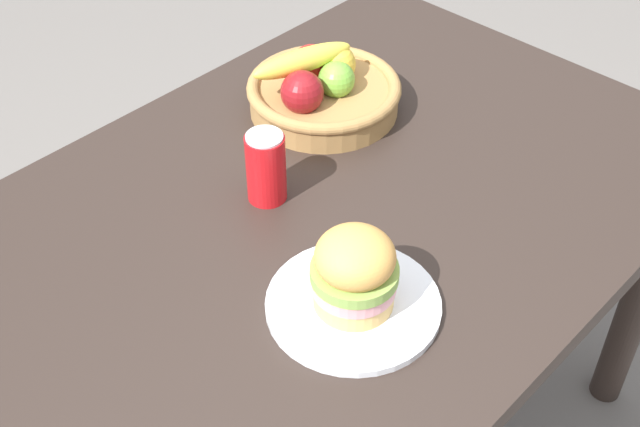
{
  "coord_description": "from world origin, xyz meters",
  "views": [
    {
      "loc": [
        -0.74,
        -0.72,
        1.67
      ],
      "look_at": [
        -0.04,
        -0.06,
        0.81
      ],
      "focal_mm": 47.32,
      "sensor_mm": 36.0,
      "label": 1
    }
  ],
  "objects": [
    {
      "name": "plate",
      "position": [
        -0.11,
        -0.19,
        0.76
      ],
      "size": [
        0.26,
        0.26,
        0.01
      ],
      "primitive_type": "cylinder",
      "color": "white",
      "rests_on": "dining_table"
    },
    {
      "name": "fruit_basket",
      "position": [
        0.22,
        0.19,
        0.8
      ],
      "size": [
        0.29,
        0.29,
        0.14
      ],
      "color": "#9E7542",
      "rests_on": "dining_table"
    },
    {
      "name": "soda_can",
      "position": [
        -0.03,
        0.08,
        0.81
      ],
      "size": [
        0.07,
        0.07,
        0.13
      ],
      "color": "red",
      "rests_on": "dining_table"
    },
    {
      "name": "dining_table",
      "position": [
        0.0,
        0.0,
        0.65
      ],
      "size": [
        1.4,
        0.9,
        0.75
      ],
      "color": "#2D231E",
      "rests_on": "ground_plane"
    },
    {
      "name": "sandwich",
      "position": [
        -0.11,
        -0.19,
        0.83
      ],
      "size": [
        0.13,
        0.13,
        0.13
      ],
      "color": "#DBAD60",
      "rests_on": "plate"
    }
  ]
}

